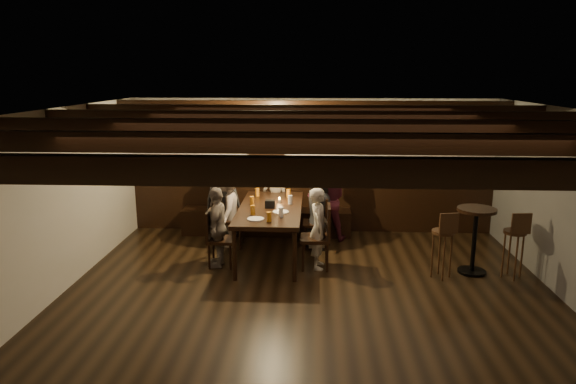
# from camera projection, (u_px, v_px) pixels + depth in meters

# --- Properties ---
(room) EXTENTS (7.00, 7.00, 7.00)m
(room) POSITION_uv_depth(u_px,v_px,m) (293.00, 188.00, 8.04)
(room) COLOR black
(room) RESTS_ON ground
(dining_table) EXTENTS (0.96, 2.14, 0.80)m
(dining_table) POSITION_uv_depth(u_px,v_px,m) (270.00, 211.00, 7.97)
(dining_table) COLOR black
(dining_table) RESTS_ON floor
(chair_left_near) EXTENTS (0.43, 0.43, 0.95)m
(chair_left_near) POSITION_uv_depth(u_px,v_px,m) (230.00, 229.00, 8.54)
(chair_left_near) COLOR black
(chair_left_near) RESTS_ON floor
(chair_left_far) EXTENTS (0.39, 0.39, 0.85)m
(chair_left_far) POSITION_uv_depth(u_px,v_px,m) (220.00, 249.00, 7.67)
(chair_left_far) COLOR black
(chair_left_far) RESTS_ON floor
(chair_right_near) EXTENTS (0.40, 0.40, 0.87)m
(chair_right_near) POSITION_uv_depth(u_px,v_px,m) (316.00, 232.00, 8.48)
(chair_right_near) COLOR black
(chair_right_near) RESTS_ON floor
(chair_right_far) EXTENTS (0.43, 0.43, 0.95)m
(chair_right_far) POSITION_uv_depth(u_px,v_px,m) (316.00, 249.00, 7.60)
(chair_right_far) COLOR black
(chair_right_far) RESTS_ON floor
(person_bench_left) EXTENTS (0.63, 0.41, 1.29)m
(person_bench_left) POSITION_uv_depth(u_px,v_px,m) (223.00, 202.00, 8.91)
(person_bench_left) COLOR #2B2C2E
(person_bench_left) RESTS_ON floor
(person_bench_centre) EXTENTS (0.46, 0.30, 1.25)m
(person_bench_centre) POSITION_uv_depth(u_px,v_px,m) (276.00, 202.00, 9.02)
(person_bench_centre) COLOR slate
(person_bench_centre) RESTS_ON floor
(person_bench_right) EXTENTS (0.68, 0.53, 1.40)m
(person_bench_right) POSITION_uv_depth(u_px,v_px,m) (327.00, 200.00, 8.81)
(person_bench_right) COLOR maroon
(person_bench_right) RESTS_ON floor
(person_left_near) EXTENTS (0.48, 0.84, 1.30)m
(person_left_near) POSITION_uv_depth(u_px,v_px,m) (228.00, 209.00, 8.46)
(person_left_near) COLOR gray
(person_left_near) RESTS_ON floor
(person_left_far) EXTENTS (0.30, 0.71, 1.21)m
(person_left_far) POSITION_uv_depth(u_px,v_px,m) (217.00, 227.00, 7.60)
(person_left_far) COLOR gray
(person_left_far) RESTS_ON floor
(person_right_near) EXTENTS (0.42, 0.65, 1.33)m
(person_right_near) POSITION_uv_depth(u_px,v_px,m) (318.00, 209.00, 8.39)
(person_right_near) COLOR #262628
(person_right_near) RESTS_ON floor
(person_right_far) EXTENTS (0.29, 0.44, 1.21)m
(person_right_far) POSITION_uv_depth(u_px,v_px,m) (319.00, 228.00, 7.52)
(person_right_far) COLOR #BBB29F
(person_right_far) RESTS_ON floor
(pint_a) EXTENTS (0.07, 0.07, 0.14)m
(pint_a) POSITION_uv_depth(u_px,v_px,m) (257.00, 192.00, 8.63)
(pint_a) COLOR #BF7219
(pint_a) RESTS_ON dining_table
(pint_b) EXTENTS (0.07, 0.07, 0.14)m
(pint_b) POSITION_uv_depth(u_px,v_px,m) (289.00, 193.00, 8.56)
(pint_b) COLOR #BF7219
(pint_b) RESTS_ON dining_table
(pint_c) EXTENTS (0.07, 0.07, 0.14)m
(pint_c) POSITION_uv_depth(u_px,v_px,m) (252.00, 201.00, 8.05)
(pint_c) COLOR #BF7219
(pint_c) RESTS_ON dining_table
(pint_d) EXTENTS (0.07, 0.07, 0.14)m
(pint_d) POSITION_uv_depth(u_px,v_px,m) (290.00, 200.00, 8.12)
(pint_d) COLOR silver
(pint_d) RESTS_ON dining_table
(pint_e) EXTENTS (0.07, 0.07, 0.14)m
(pint_e) POSITION_uv_depth(u_px,v_px,m) (253.00, 210.00, 7.51)
(pint_e) COLOR #BF7219
(pint_e) RESTS_ON dining_table
(pint_f) EXTENTS (0.07, 0.07, 0.14)m
(pint_f) POSITION_uv_depth(u_px,v_px,m) (281.00, 212.00, 7.39)
(pint_f) COLOR silver
(pint_f) RESTS_ON dining_table
(pint_g) EXTENTS (0.07, 0.07, 0.14)m
(pint_g) POSITION_uv_depth(u_px,v_px,m) (269.00, 217.00, 7.16)
(pint_g) COLOR #BF7219
(pint_g) RESTS_ON dining_table
(plate_near) EXTENTS (0.24, 0.24, 0.01)m
(plate_near) POSITION_uv_depth(u_px,v_px,m) (256.00, 219.00, 7.28)
(plate_near) COLOR white
(plate_near) RESTS_ON dining_table
(plate_far) EXTENTS (0.24, 0.24, 0.01)m
(plate_far) POSITION_uv_depth(u_px,v_px,m) (281.00, 212.00, 7.65)
(plate_far) COLOR white
(plate_far) RESTS_ON dining_table
(condiment_caddy) EXTENTS (0.15, 0.10, 0.12)m
(condiment_caddy) POSITION_uv_depth(u_px,v_px,m) (270.00, 204.00, 7.89)
(condiment_caddy) COLOR black
(condiment_caddy) RESTS_ON dining_table
(candle) EXTENTS (0.05, 0.05, 0.05)m
(candle) POSITION_uv_depth(u_px,v_px,m) (279.00, 201.00, 8.23)
(candle) COLOR beige
(candle) RESTS_ON dining_table
(high_top_table) EXTENTS (0.55, 0.55, 0.97)m
(high_top_table) POSITION_uv_depth(u_px,v_px,m) (475.00, 231.00, 7.31)
(high_top_table) COLOR black
(high_top_table) RESTS_ON floor
(bar_stool_left) EXTENTS (0.32, 0.34, 0.98)m
(bar_stool_left) POSITION_uv_depth(u_px,v_px,m) (442.00, 253.00, 7.20)
(bar_stool_left) COLOR #341B10
(bar_stool_left) RESTS_ON floor
(bar_stool_right) EXTENTS (0.31, 0.33, 0.98)m
(bar_stool_right) POSITION_uv_depth(u_px,v_px,m) (513.00, 253.00, 7.20)
(bar_stool_right) COLOR #341B10
(bar_stool_right) RESTS_ON floor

